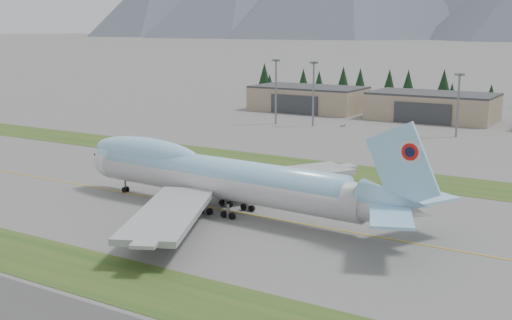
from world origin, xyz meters
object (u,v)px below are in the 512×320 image
Objects in this scene: hangar_center at (432,106)px; service_vehicle_a at (343,126)px; boeing_747_freighter at (219,177)px; hangar_left at (308,99)px.

service_vehicle_a is (-23.20, -34.12, -5.39)m from hangar_center.
service_vehicle_a is (-25.11, 116.73, -6.98)m from boeing_747_freighter.
boeing_747_freighter is 1.67× the size of hangar_left.
hangar_center is (55.00, 0.00, 0.00)m from hangar_left.
hangar_left is 46.95m from service_vehicle_a.
service_vehicle_a is at bearing 105.31° from boeing_747_freighter.
boeing_747_freighter is 150.86m from hangar_center.
hangar_center is at bearing 0.00° from hangar_left.
boeing_747_freighter reaches higher than service_vehicle_a.
boeing_747_freighter is 1.67× the size of hangar_center.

